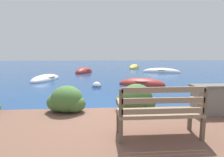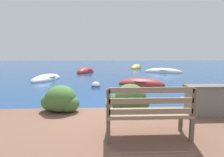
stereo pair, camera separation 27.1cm
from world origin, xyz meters
name	(u,v)px [view 2 (the right image)]	position (x,y,z in m)	size (l,w,h in m)	color
ground_plane	(94,116)	(0.00, 0.00, 0.00)	(80.00, 80.00, 0.00)	navy
park_bench	(149,111)	(1.04, -1.75, 0.70)	(1.45, 0.48, 0.93)	brown
hedge_clump_left	(60,100)	(-0.82, -0.25, 0.51)	(0.98, 0.71, 0.67)	#426B33
hedge_clump_centre	(130,99)	(0.94, -0.26, 0.52)	(1.02, 0.73, 0.69)	#426B33
hedge_clump_right	(204,102)	(2.85, -0.35, 0.43)	(0.72, 0.52, 0.49)	#426B33
rowboat_nearest	(141,84)	(2.26, 4.57, 0.06)	(2.65, 1.67, 0.67)	#9E2D28
rowboat_mid	(47,79)	(-3.45, 6.73, 0.06)	(1.80, 2.86, 0.64)	silver
rowboat_far	(163,72)	(5.55, 10.77, 0.06)	(3.43, 2.07, 0.72)	silver
rowboat_outer	(86,72)	(-1.38, 10.84, 0.07)	(1.93, 2.50, 0.86)	#9E2D28
rowboat_distant	(136,68)	(3.99, 15.42, 0.07)	(2.02, 3.01, 0.83)	#DBC64C
mooring_buoy	(96,86)	(-0.15, 4.06, 0.07)	(0.47, 0.47, 0.43)	white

